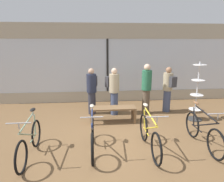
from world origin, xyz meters
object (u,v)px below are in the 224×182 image
object	(u,v)px
accessory_rack	(196,97)
customer_near_rack	(168,88)
bicycle_left	(92,136)
customer_by_window	(114,90)
customer_near_bench	(92,90)
bicycle_far_left	(30,142)
bicycle_right	(149,135)
customer_mid_floor	(146,88)
display_bench	(113,110)
bicycle_far_right	(203,131)

from	to	relation	value
accessory_rack	customer_near_rack	xyz separation A→B (m)	(-0.63, 0.84, 0.10)
bicycle_left	customer_by_window	bearing A→B (deg)	73.10
customer_by_window	customer_near_bench	bearing A→B (deg)	169.56
bicycle_far_left	bicycle_right	distance (m)	2.66
bicycle_right	customer_near_rack	xyz separation A→B (m)	(1.38, 2.59, 0.48)
accessory_rack	customer_by_window	xyz separation A→B (m)	(-2.58, 0.74, 0.11)
bicycle_left	customer_mid_floor	distance (m)	3.08
bicycle_far_left	bicycle_left	xyz separation A→B (m)	(1.35, 0.14, 0.00)
bicycle_far_left	accessory_rack	xyz separation A→B (m)	(4.66, 1.80, 0.39)
display_bench	customer_mid_floor	size ratio (longest dim) A/B	0.80
bicycle_far_right	customer_near_bench	world-z (taller)	customer_near_bench
bicycle_far_left	customer_near_bench	bearing A→B (deg)	63.52
bicycle_far_left	bicycle_far_right	xyz separation A→B (m)	(3.99, 0.13, 0.01)
bicycle_right	bicycle_far_right	distance (m)	1.33
display_bench	bicycle_left	bearing A→B (deg)	-110.82
bicycle_right	customer_by_window	xyz separation A→B (m)	(-0.57, 2.49, 0.49)
bicycle_left	bicycle_right	size ratio (longest dim) A/B	0.95
customer_by_window	customer_near_bench	xyz separation A→B (m)	(-0.75, 0.14, -0.01)
customer_near_rack	customer_mid_floor	bearing A→B (deg)	-172.80
bicycle_right	customer_by_window	distance (m)	2.60
bicycle_left	customer_near_bench	size ratio (longest dim) A/B	1.04
bicycle_far_right	accessory_rack	distance (m)	1.84
display_bench	customer_near_rack	world-z (taller)	customer_near_rack
accessory_rack	customer_by_window	size ratio (longest dim) A/B	1.16
bicycle_right	customer_near_bench	bearing A→B (deg)	116.77
bicycle_far_right	accessory_rack	xyz separation A→B (m)	(0.68, 1.67, 0.38)
customer_near_rack	customer_by_window	world-z (taller)	customer_by_window
bicycle_far_left	display_bench	xyz separation A→B (m)	(1.99, 1.81, 0.03)
bicycle_right	customer_near_bench	distance (m)	2.98
bicycle_right	customer_near_bench	xyz separation A→B (m)	(-1.32, 2.62, 0.48)
bicycle_left	bicycle_right	bearing A→B (deg)	-4.10
accessory_rack	customer_mid_floor	bearing A→B (deg)	153.06
customer_by_window	customer_near_bench	world-z (taller)	customer_by_window
customer_near_rack	customer_mid_floor	xyz separation A→B (m)	(-0.81, -0.10, 0.05)
customer_by_window	accessory_rack	bearing A→B (deg)	-15.92
bicycle_far_left	customer_mid_floor	xyz separation A→B (m)	(3.22, 2.53, 0.55)
bicycle_left	accessory_rack	size ratio (longest dim) A/B	0.89
bicycle_left	bicycle_right	xyz separation A→B (m)	(1.30, -0.09, 0.01)
bicycle_far_left	bicycle_left	size ratio (longest dim) A/B	1.01
customer_by_window	bicycle_far_right	bearing A→B (deg)	-51.64
customer_near_rack	customer_near_bench	bearing A→B (deg)	179.20
bicycle_far_right	customer_by_window	size ratio (longest dim) A/B	1.07
bicycle_left	bicycle_far_right	xyz separation A→B (m)	(2.63, -0.01, 0.01)
bicycle_left	bicycle_right	distance (m)	1.30
bicycle_right	bicycle_far_left	bearing A→B (deg)	-178.97
customer_near_rack	customer_mid_floor	distance (m)	0.82
bicycle_right	display_bench	xyz separation A→B (m)	(-0.67, 1.76, 0.01)
bicycle_far_right	customer_near_rack	world-z (taller)	customer_near_rack
bicycle_left	customer_near_bench	world-z (taller)	customer_near_bench
customer_mid_floor	bicycle_far_right	bearing A→B (deg)	-72.29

